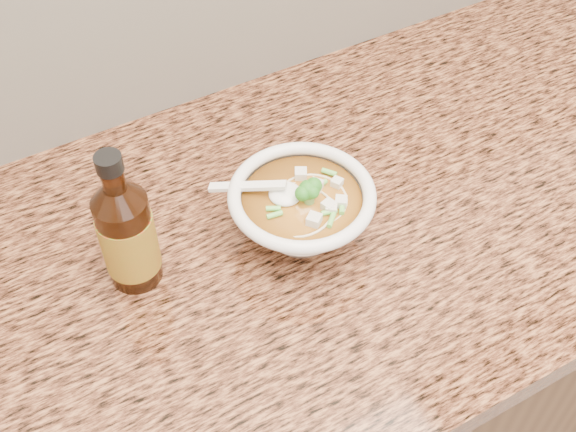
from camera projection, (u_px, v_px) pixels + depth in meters
cabinet at (326, 374)px, 1.35m from camera, size 4.00×0.65×0.86m
counter_slab at (339, 214)px, 1.01m from camera, size 4.00×0.68×0.04m
soup_bowl at (301, 213)px, 0.93m from camera, size 0.19×0.19×0.10m
hot_sauce_bottle at (127, 235)px, 0.86m from camera, size 0.08×0.08×0.21m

